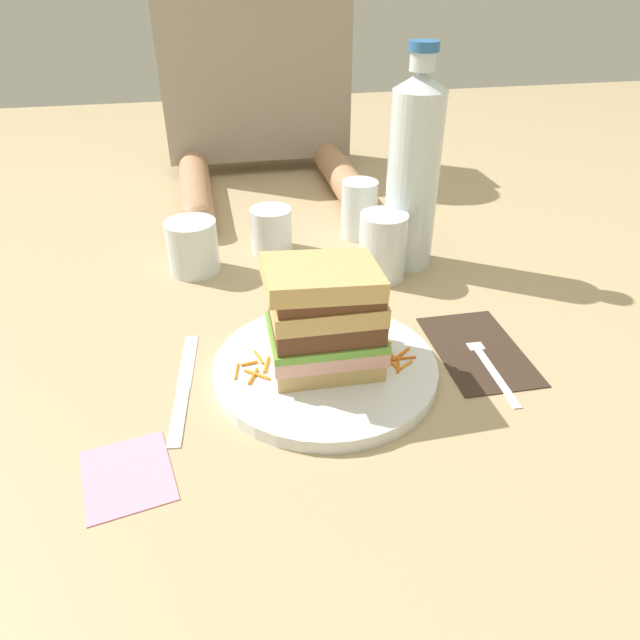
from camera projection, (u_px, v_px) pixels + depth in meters
name	position (u px, v px, depth m)	size (l,w,h in m)	color
ground_plane	(336.00, 368.00, 0.69)	(3.00, 3.00, 0.00)	tan
main_plate	(325.00, 368.00, 0.68)	(0.26, 0.26, 0.02)	white
sandwich	(325.00, 318.00, 0.64)	(0.13, 0.10, 0.13)	tan
carrot_shred_0	(259.00, 357.00, 0.68)	(0.00, 0.00, 0.03)	orange
carrot_shred_1	(253.00, 376.00, 0.65)	(0.00, 0.00, 0.03)	orange
carrot_shred_2	(257.00, 374.00, 0.66)	(0.00, 0.00, 0.03)	orange
carrot_shred_3	(237.00, 371.00, 0.66)	(0.00, 0.00, 0.03)	orange
carrot_shred_4	(267.00, 366.00, 0.67)	(0.00, 0.00, 0.03)	orange
carrot_shred_5	(249.00, 363.00, 0.67)	(0.00, 0.00, 0.02)	orange
carrot_shred_6	(390.00, 351.00, 0.69)	(0.00, 0.00, 0.03)	orange
carrot_shred_7	(403.00, 358.00, 0.68)	(0.00, 0.00, 0.03)	orange
carrot_shred_8	(394.00, 365.00, 0.67)	(0.00, 0.00, 0.02)	orange
carrot_shred_9	(406.00, 365.00, 0.67)	(0.00, 0.00, 0.02)	orange
carrot_shred_10	(381.00, 362.00, 0.68)	(0.00, 0.00, 0.03)	orange
carrot_shred_11	(401.00, 354.00, 0.69)	(0.00, 0.00, 0.03)	orange
carrot_shred_12	(398.00, 365.00, 0.67)	(0.00, 0.00, 0.03)	orange
carrot_shred_13	(381.00, 346.00, 0.70)	(0.00, 0.00, 0.03)	orange
napkin_dark	(478.00, 350.00, 0.72)	(0.10, 0.17, 0.00)	#38281E
fork	(486.00, 358.00, 0.70)	(0.02, 0.17, 0.00)	silver
knife	(183.00, 388.00, 0.66)	(0.04, 0.20, 0.00)	silver
juice_glass	(382.00, 249.00, 0.86)	(0.07, 0.07, 0.10)	white
water_bottle	(413.00, 172.00, 0.85)	(0.08, 0.08, 0.32)	silver
empty_tumbler_0	(271.00, 230.00, 0.95)	(0.07, 0.07, 0.07)	silver
empty_tumbler_1	(359.00, 209.00, 0.99)	(0.06, 0.06, 0.10)	silver
empty_tumbler_2	(193.00, 247.00, 0.88)	(0.08, 0.08, 0.08)	silver
napkin_pink	(127.00, 475.00, 0.55)	(0.08, 0.10, 0.00)	pink
diner_across	(255.00, 62.00, 1.19)	(0.39, 0.48, 0.51)	tan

